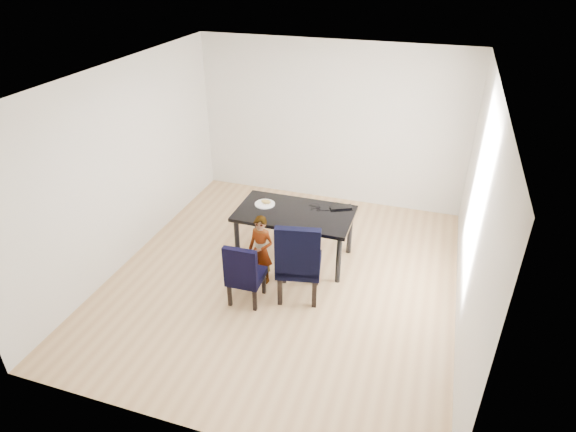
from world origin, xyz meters
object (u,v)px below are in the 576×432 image
(dining_table, at_px, (295,235))
(chair_right, at_px, (299,258))
(laptop, at_px, (340,206))
(plate, at_px, (265,204))
(chair_left, at_px, (246,271))
(child, at_px, (261,250))

(dining_table, distance_m, chair_right, 0.86)
(chair_right, relative_size, laptop, 3.59)
(chair_right, height_order, plate, chair_right)
(chair_left, xyz_separation_m, child, (0.04, 0.43, 0.05))
(chair_left, relative_size, laptop, 2.78)
(chair_right, xyz_separation_m, child, (-0.56, 0.13, -0.08))
(dining_table, height_order, chair_left, chair_left)
(plate, xyz_separation_m, laptop, (1.03, 0.27, 0.00))
(chair_left, distance_m, laptop, 1.70)
(child, bearing_deg, chair_left, -85.36)
(chair_right, distance_m, laptop, 1.18)
(dining_table, height_order, chair_right, chair_right)
(chair_left, height_order, chair_right, chair_right)
(dining_table, xyz_separation_m, plate, (-0.47, 0.08, 0.38))
(chair_left, height_order, plate, chair_left)
(child, xyz_separation_m, plate, (-0.21, 0.73, 0.27))
(child, distance_m, plate, 0.81)
(child, bearing_deg, laptop, 60.15)
(child, bearing_deg, plate, 115.45)
(dining_table, bearing_deg, child, -111.57)
(dining_table, height_order, laptop, laptop)
(dining_table, xyz_separation_m, chair_right, (0.30, -0.78, 0.19))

